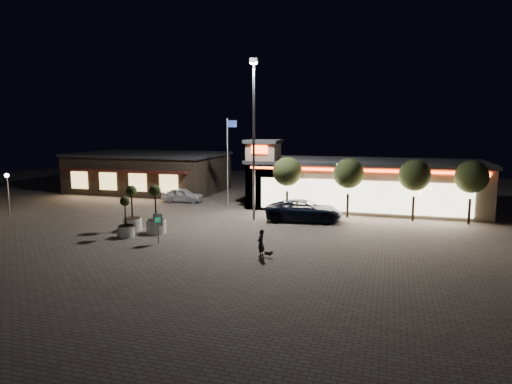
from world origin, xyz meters
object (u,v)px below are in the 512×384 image
(white_sedan, at_px, (182,195))
(valet_sign, at_px, (158,222))
(planter_left, at_px, (132,217))
(planter_mid, at_px, (126,224))
(pedestrian, at_px, (261,243))
(pickup_truck, at_px, (304,211))

(white_sedan, bearing_deg, valet_sign, -165.96)
(planter_left, bearing_deg, planter_mid, -71.44)
(planter_left, bearing_deg, white_sedan, 99.12)
(white_sedan, height_order, pedestrian, pedestrian)
(white_sedan, distance_m, pedestrian, 19.90)
(pedestrian, xyz_separation_m, planter_mid, (-9.84, 1.76, 0.08))
(valet_sign, bearing_deg, pickup_truck, 50.41)
(pedestrian, xyz_separation_m, valet_sign, (-7.04, 1.02, 0.56))
(white_sedan, relative_size, planter_left, 1.25)
(pickup_truck, height_order, planter_mid, planter_mid)
(valet_sign, bearing_deg, planter_left, 143.40)
(white_sedan, bearing_deg, pickup_truck, -118.54)
(planter_left, xyz_separation_m, planter_mid, (0.60, -1.79, -0.14))
(pedestrian, distance_m, planter_left, 11.04)
(pedestrian, relative_size, planter_mid, 0.56)
(white_sedan, height_order, planter_left, planter_left)
(pickup_truck, distance_m, planter_left, 12.88)
(pickup_truck, distance_m, planter_mid, 13.42)
(planter_left, bearing_deg, valet_sign, -36.60)
(pickup_truck, bearing_deg, planter_mid, 122.71)
(white_sedan, xyz_separation_m, planter_mid, (2.53, -13.82, 0.17))
(planter_mid, bearing_deg, white_sedan, 100.38)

